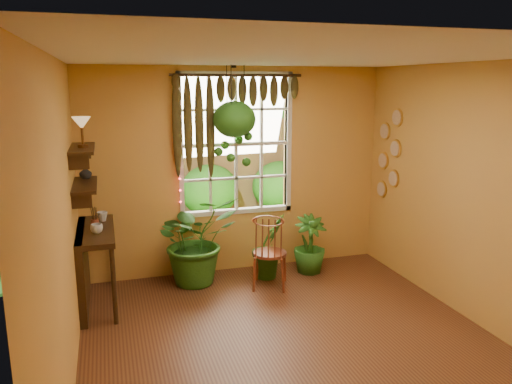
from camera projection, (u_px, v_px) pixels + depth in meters
The scene contains 23 objects.
floor at pixel (298, 350), 4.75m from camera, with size 4.50×4.50×0.00m, color brown.
ceiling at pixel (304, 57), 4.17m from camera, with size 4.50×4.50×0.00m, color white.
wall_back at pixel (237, 171), 6.56m from camera, with size 4.00×4.00×0.00m, color #C68F43.
wall_left at pixel (62, 232), 3.89m from camera, with size 4.50×4.50×0.00m, color #C68F43.
wall_right at pixel (485, 198), 5.02m from camera, with size 4.50×4.50×0.00m, color #C68F43.
window at pixel (236, 144), 6.52m from camera, with size 1.52×0.10×1.86m.
valance_vine at pixel (231, 100), 6.25m from camera, with size 1.70×0.12×1.10m.
string_lights at pixel (179, 143), 6.20m from camera, with size 0.03×0.03×1.54m, color #FF2633, non-canonical shape.
wall_plates at pixel (389, 155), 6.65m from camera, with size 0.04×0.32×1.10m, color #F1E1C5, non-canonical shape.
counter_ledge at pixel (87, 259), 5.58m from camera, with size 0.40×1.20×0.90m.
shelf_lower at pixel (85, 185), 5.41m from camera, with size 0.25×0.90×0.04m, color #33210E.
shelf_upper at pixel (82, 148), 5.33m from camera, with size 0.25×0.90×0.04m, color #33210E.
backyard at pixel (194, 139), 10.97m from camera, with size 14.00×10.00×12.00m.
windsor_chair at pixel (270, 263), 6.14m from camera, with size 0.54×0.56×1.11m.
potted_plant_left at pixel (196, 239), 6.24m from camera, with size 1.02×0.88×1.13m, color #194512.
potted_plant_mid at pixel (269, 246), 6.45m from camera, with size 0.47×0.38×0.85m, color #194512.
potted_plant_right at pixel (310, 244), 6.63m from camera, with size 0.43×0.43×0.77m, color #194512.
hanging_basket at pixel (234, 125), 6.20m from camera, with size 0.53×0.53×1.25m.
cup_a at pixel (97, 229), 5.36m from camera, with size 0.13×0.13×0.10m, color silver.
cup_b at pixel (102, 217), 5.83m from camera, with size 0.12×0.12×0.11m, color beige.
brush_jar at pixel (95, 218), 5.54m from camera, with size 0.08×0.08×0.30m.
shelf_vase at pixel (86, 173), 5.66m from camera, with size 0.14×0.14×0.14m, color #B2AD99.
tiffany_lamp at pixel (82, 125), 5.21m from camera, with size 0.19×0.19×0.32m.
Camera 1 is at (-1.63, -4.01, 2.48)m, focal length 35.00 mm.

